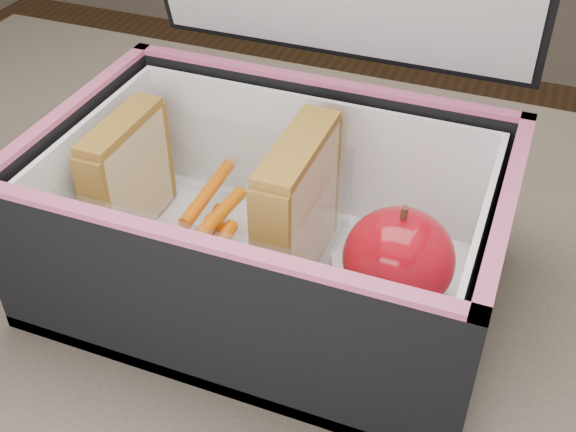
% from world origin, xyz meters
% --- Properties ---
extents(kitchen_table, '(1.20, 0.80, 0.75)m').
position_xyz_m(kitchen_table, '(0.00, 0.00, 0.66)').
color(kitchen_table, '#66594C').
rests_on(kitchen_table, ground).
extents(lunch_bag, '(0.33, 0.27, 0.32)m').
position_xyz_m(lunch_bag, '(-0.07, 0.04, 0.82)').
color(lunch_bag, black).
rests_on(lunch_bag, kitchen_table).
extents(plastic_tub, '(0.18, 0.13, 0.08)m').
position_xyz_m(plastic_tub, '(-0.13, 0.04, 0.80)').
color(plastic_tub, white).
rests_on(plastic_tub, lunch_bag).
extents(sandwich_left, '(0.02, 0.09, 0.10)m').
position_xyz_m(sandwich_left, '(-0.20, 0.04, 0.82)').
color(sandwich_left, tan).
rests_on(sandwich_left, plastic_tub).
extents(sandwich_right, '(0.03, 0.10, 0.11)m').
position_xyz_m(sandwich_right, '(-0.05, 0.04, 0.82)').
color(sandwich_right, tan).
rests_on(sandwich_right, plastic_tub).
extents(carrot_sticks, '(0.05, 0.15, 0.03)m').
position_xyz_m(carrot_sticks, '(-0.12, 0.03, 0.79)').
color(carrot_sticks, '#CF4D04').
rests_on(carrot_sticks, plastic_tub).
extents(paper_napkin, '(0.11, 0.11, 0.01)m').
position_xyz_m(paper_napkin, '(0.02, 0.04, 0.77)').
color(paper_napkin, white).
rests_on(paper_napkin, lunch_bag).
extents(red_apple, '(0.10, 0.10, 0.08)m').
position_xyz_m(red_apple, '(0.02, 0.03, 0.81)').
color(red_apple, maroon).
rests_on(red_apple, paper_napkin).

